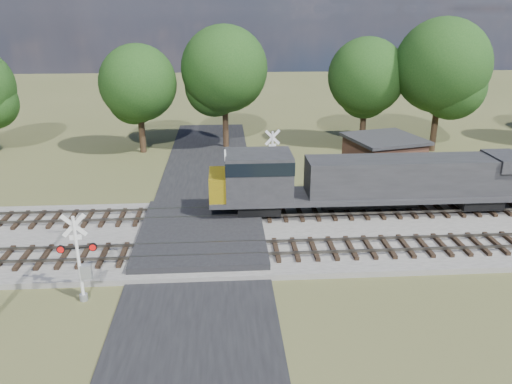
{
  "coord_description": "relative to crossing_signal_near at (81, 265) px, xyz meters",
  "views": [
    {
      "loc": [
        1.36,
        -25.53,
        12.36
      ],
      "look_at": [
        3.18,
        2.0,
        2.2
      ],
      "focal_mm": 35.0,
      "sensor_mm": 36.0,
      "label": 1
    }
  ],
  "objects": [
    {
      "name": "crossing_panel",
      "position": [
        5.02,
        6.13,
        -1.44
      ],
      "size": [
        7.0,
        9.0,
        0.62
      ],
      "primitive_type": "cube",
      "color": "#262628",
      "rests_on": "ground"
    },
    {
      "name": "ground",
      "position": [
        5.02,
        5.63,
        -1.76
      ],
      "size": [
        160.0,
        160.0,
        0.0
      ],
      "primitive_type": "plane",
      "color": "#4A4E29",
      "rests_on": "ground"
    },
    {
      "name": "crossing_signal_near",
      "position": [
        0.0,
        0.0,
        0.0
      ],
      "size": [
        1.7,
        0.38,
        4.23
      ],
      "rotation": [
        0.0,
        0.0,
        0.09
      ],
      "color": "silver",
      "rests_on": "ground"
    },
    {
      "name": "track_far",
      "position": [
        8.14,
        8.63,
        -1.35
      ],
      "size": [
        140.0,
        2.6,
        0.33
      ],
      "color": "black",
      "rests_on": "ballast_bed"
    },
    {
      "name": "track_near",
      "position": [
        8.14,
        3.63,
        -1.35
      ],
      "size": [
        140.0,
        2.6,
        0.33
      ],
      "color": "black",
      "rests_on": "ballast_bed"
    },
    {
      "name": "equipment_shed",
      "position": [
        18.32,
        15.48,
        -0.03
      ],
      "size": [
        6.12,
        6.12,
        3.42
      ],
      "rotation": [
        0.0,
        0.0,
        0.25
      ],
      "color": "#4A2D1F",
      "rests_on": "ground"
    },
    {
      "name": "treeline",
      "position": [
        12.06,
        25.43,
        5.03
      ],
      "size": [
        80.72,
        12.28,
        11.82
      ],
      "color": "black",
      "rests_on": "ground"
    },
    {
      "name": "crossing_signal_far",
      "position": [
        9.71,
        14.09,
        0.09
      ],
      "size": [
        1.77,
        0.5,
        4.44
      ],
      "rotation": [
        0.0,
        0.0,
        3.35
      ],
      "color": "silver",
      "rests_on": "ground"
    },
    {
      "name": "road",
      "position": [
        5.02,
        5.63,
        -1.72
      ],
      "size": [
        7.0,
        60.0,
        0.08
      ],
      "primitive_type": "cube",
      "color": "black",
      "rests_on": "ground"
    },
    {
      "name": "ballast_bed",
      "position": [
        15.02,
        6.13,
        -1.61
      ],
      "size": [
        140.0,
        10.0,
        0.3
      ],
      "primitive_type": "cube",
      "color": "gray",
      "rests_on": "ground"
    }
  ]
}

